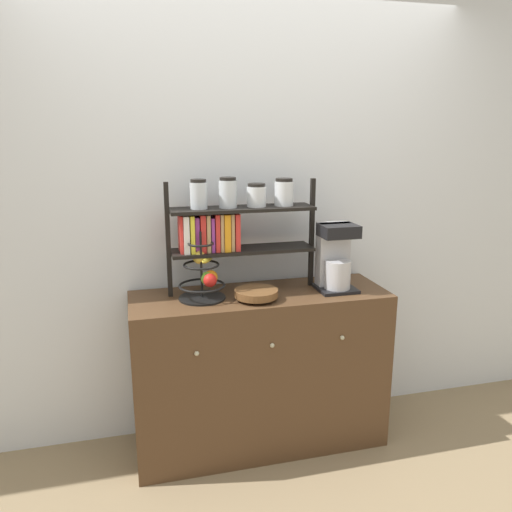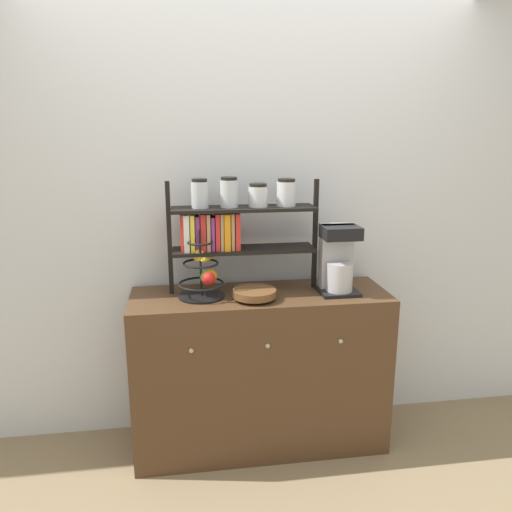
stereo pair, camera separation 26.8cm
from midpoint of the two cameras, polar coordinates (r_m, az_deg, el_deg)
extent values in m
plane|color=#847051|center=(2.97, 4.03, -22.90)|extent=(12.00, 12.00, 0.00)
cube|color=silver|center=(2.92, 2.27, 4.48)|extent=(7.00, 0.05, 2.60)
cube|color=#4C331E|center=(2.93, 3.16, -12.94)|extent=(1.42, 0.47, 0.92)
sphere|color=#B2AD8C|center=(2.55, -4.40, -10.81)|extent=(0.02, 0.02, 0.02)
sphere|color=#B2AD8C|center=(2.60, 4.34, -10.28)|extent=(0.02, 0.02, 0.02)
sphere|color=#B2AD8C|center=(2.71, 12.52, -9.56)|extent=(0.02, 0.02, 0.02)
cube|color=black|center=(2.82, 12.04, -3.98)|extent=(0.21, 0.21, 0.02)
cube|color=#B7B7BC|center=(2.82, 11.83, 0.00)|extent=(0.18, 0.08, 0.36)
cylinder|color=#B7B7BC|center=(2.78, 12.26, -2.38)|extent=(0.15, 0.15, 0.16)
cube|color=black|center=(2.73, 12.47, 2.62)|extent=(0.20, 0.17, 0.07)
cylinder|color=black|center=(2.70, -3.42, -4.63)|extent=(0.25, 0.25, 0.01)
cylinder|color=black|center=(2.65, -3.47, -0.88)|extent=(0.01, 0.01, 0.36)
torus|color=black|center=(2.68, -3.44, -3.23)|extent=(0.25, 0.25, 0.01)
torus|color=black|center=(2.65, -3.47, -0.88)|extent=(0.19, 0.19, 0.01)
torus|color=black|center=(2.62, -3.51, 1.53)|extent=(0.14, 0.14, 0.01)
sphere|color=red|center=(2.64, -2.54, -2.68)|extent=(0.07, 0.07, 0.07)
sphere|color=#6BAD33|center=(2.67, -2.81, -2.45)|extent=(0.07, 0.07, 0.07)
sphere|color=orange|center=(2.68, -2.40, -2.32)|extent=(0.08, 0.08, 0.08)
ellipsoid|color=yellow|center=(2.67, -2.74, -0.23)|extent=(0.10, 0.15, 0.04)
sphere|color=gold|center=(2.66, -3.66, -0.02)|extent=(0.07, 0.07, 0.07)
cylinder|color=brown|center=(2.65, 2.74, -4.86)|extent=(0.13, 0.13, 0.02)
cylinder|color=brown|center=(2.65, 2.74, -4.29)|extent=(0.23, 0.23, 0.04)
cube|color=black|center=(2.69, -7.07, 1.94)|extent=(0.02, 0.02, 0.62)
cube|color=black|center=(2.83, 9.48, 2.44)|extent=(0.02, 0.02, 0.62)
cube|color=black|center=(2.75, 1.40, 0.71)|extent=(0.78, 0.20, 0.02)
cube|color=black|center=(2.70, 1.43, 5.42)|extent=(0.78, 0.20, 0.02)
cube|color=red|center=(2.69, -5.67, 2.72)|extent=(0.02, 0.13, 0.20)
cube|color=white|center=(2.69, -5.16, 2.74)|extent=(0.03, 0.16, 0.20)
cube|color=yellow|center=(2.69, -4.49, 2.76)|extent=(0.02, 0.16, 0.20)
cube|color=#8C338C|center=(2.69, -3.92, 2.66)|extent=(0.02, 0.13, 0.19)
cube|color=red|center=(2.70, -3.28, 2.80)|extent=(0.03, 0.14, 0.20)
cube|color=tan|center=(2.70, -2.69, 2.82)|extent=(0.02, 0.15, 0.20)
cube|color=#8C338C|center=(2.70, -2.18, 2.65)|extent=(0.02, 0.14, 0.18)
cube|color=red|center=(2.70, -1.65, 2.85)|extent=(0.02, 0.14, 0.20)
cube|color=tan|center=(2.71, -1.16, 2.87)|extent=(0.02, 0.15, 0.20)
cube|color=orange|center=(2.71, -0.59, 2.88)|extent=(0.03, 0.16, 0.20)
cube|color=tan|center=(2.71, 0.05, 2.90)|extent=(0.02, 0.14, 0.20)
cube|color=red|center=(2.72, 0.60, 2.92)|extent=(0.03, 0.15, 0.20)
cylinder|color=silver|center=(2.66, -3.57, 6.97)|extent=(0.09, 0.09, 0.14)
cylinder|color=black|center=(2.65, -3.60, 8.63)|extent=(0.08, 0.08, 0.02)
cylinder|color=silver|center=(2.68, -0.22, 7.11)|extent=(0.10, 0.10, 0.15)
cylinder|color=black|center=(2.67, -0.22, 8.84)|extent=(0.09, 0.09, 0.02)
cylinder|color=silver|center=(2.71, 3.08, 6.78)|extent=(0.10, 0.10, 0.11)
cylinder|color=black|center=(2.70, 3.09, 8.09)|extent=(0.09, 0.09, 0.02)
cylinder|color=silver|center=(2.74, 6.30, 7.05)|extent=(0.10, 0.10, 0.13)
cylinder|color=black|center=(2.74, 6.35, 8.60)|extent=(0.09, 0.09, 0.02)
camera|label=1|loc=(0.13, -87.14, 0.72)|focal=35.00mm
camera|label=2|loc=(0.13, 92.86, -0.72)|focal=35.00mm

